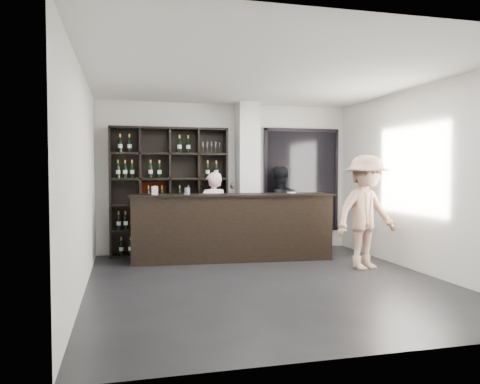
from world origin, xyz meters
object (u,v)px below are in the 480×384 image
object	(u,v)px
taster_pink	(213,214)
taster_black	(278,209)
wine_shelf	(169,191)
tasting_counter	(232,227)
customer	(366,212)

from	to	relation	value
taster_pink	taster_black	size ratio (longest dim) A/B	0.94
wine_shelf	tasting_counter	world-z (taller)	wine_shelf
wine_shelf	tasting_counter	distance (m)	1.45
wine_shelf	taster_black	world-z (taller)	wine_shelf
tasting_counter	customer	world-z (taller)	customer
tasting_counter	taster_black	xyz separation A→B (m)	(1.07, 0.65, 0.24)
tasting_counter	customer	size ratio (longest dim) A/B	1.94
taster_black	customer	size ratio (longest dim) A/B	0.91
taster_pink	customer	xyz separation A→B (m)	(2.19, -1.67, 0.14)
wine_shelf	taster_pink	bearing A→B (deg)	-28.03
taster_pink	taster_black	bearing A→B (deg)	179.93
taster_pink	tasting_counter	bearing A→B (deg)	113.16
taster_pink	customer	size ratio (longest dim) A/B	0.85
taster_black	wine_shelf	bearing A→B (deg)	-12.23
wine_shelf	customer	bearing A→B (deg)	-35.11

